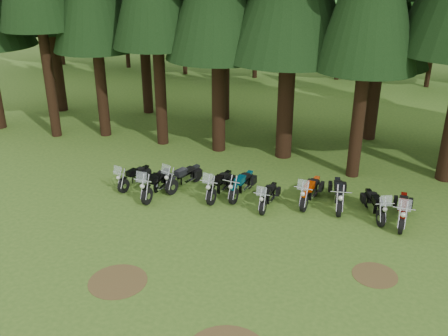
# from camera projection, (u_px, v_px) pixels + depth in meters

# --- Properties ---
(ground) EXTENTS (120.00, 120.00, 0.00)m
(ground) POSITION_uv_depth(u_px,v_px,m) (230.00, 261.00, 16.13)
(ground) COLOR #385B1D
(ground) RESTS_ON ground
(decid_2) EXTENTS (6.72, 6.53, 8.40)m
(decid_2) POSITION_uv_depth(u_px,v_px,m) (186.00, 11.00, 38.65)
(decid_2) COLOR black
(decid_2) RESTS_ON ground
(decid_3) EXTENTS (6.12, 5.95, 7.65)m
(decid_3) POSITION_uv_depth(u_px,v_px,m) (259.00, 19.00, 37.68)
(decid_3) COLOR black
(decid_3) RESTS_ON ground
(decid_4) EXTENTS (5.93, 5.76, 7.41)m
(decid_4) POSITION_uv_depth(u_px,v_px,m) (345.00, 22.00, 37.19)
(decid_4) COLOR black
(decid_4) RESTS_ON ground
(dirt_patch_0) EXTENTS (1.80, 1.80, 0.01)m
(dirt_patch_0) POSITION_uv_depth(u_px,v_px,m) (118.00, 281.00, 15.13)
(dirt_patch_0) COLOR #4C3D1E
(dirt_patch_0) RESTS_ON ground
(dirt_patch_1) EXTENTS (1.40, 1.40, 0.01)m
(dirt_patch_1) POSITION_uv_depth(u_px,v_px,m) (375.00, 275.00, 15.42)
(dirt_patch_1) COLOR #4C3D1E
(dirt_patch_1) RESTS_ON ground
(motorcycle_0) EXTENTS (0.83, 2.01, 1.28)m
(motorcycle_0) POSITION_uv_depth(u_px,v_px,m) (135.00, 177.00, 21.10)
(motorcycle_0) COLOR black
(motorcycle_0) RESTS_ON ground
(motorcycle_1) EXTENTS (0.54, 2.42, 1.52)m
(motorcycle_1) POSITION_uv_depth(u_px,v_px,m) (157.00, 184.00, 20.28)
(motorcycle_1) COLOR black
(motorcycle_1) RESTS_ON ground
(motorcycle_2) EXTENTS (1.08, 2.19, 1.42)m
(motorcycle_2) POSITION_uv_depth(u_px,v_px,m) (184.00, 178.00, 20.96)
(motorcycle_2) COLOR black
(motorcycle_2) RESTS_ON ground
(motorcycle_3) EXTENTS (0.61, 2.33, 1.46)m
(motorcycle_3) POSITION_uv_depth(u_px,v_px,m) (220.00, 185.00, 20.21)
(motorcycle_3) COLOR black
(motorcycle_3) RESTS_ON ground
(motorcycle_4) EXTENTS (0.52, 2.22, 0.91)m
(motorcycle_4) POSITION_uv_depth(u_px,v_px,m) (242.00, 185.00, 20.28)
(motorcycle_4) COLOR black
(motorcycle_4) RESTS_ON ground
(motorcycle_5) EXTENTS (0.47, 2.04, 1.28)m
(motorcycle_5) POSITION_uv_depth(u_px,v_px,m) (268.00, 197.00, 19.42)
(motorcycle_5) COLOR black
(motorcycle_5) RESTS_ON ground
(motorcycle_6) EXTENTS (0.67, 2.31, 1.45)m
(motorcycle_6) POSITION_uv_depth(u_px,v_px,m) (310.00, 192.00, 19.69)
(motorcycle_6) COLOR black
(motorcycle_6) RESTS_ON ground
(motorcycle_7) EXTENTS (0.45, 2.36, 0.96)m
(motorcycle_7) POSITION_uv_depth(u_px,v_px,m) (338.00, 195.00, 19.45)
(motorcycle_7) COLOR black
(motorcycle_7) RESTS_ON ground
(motorcycle_8) EXTENTS (0.95, 2.12, 1.36)m
(motorcycle_8) POSITION_uv_depth(u_px,v_px,m) (375.00, 205.00, 18.70)
(motorcycle_8) COLOR black
(motorcycle_8) RESTS_ON ground
(motorcycle_9) EXTENTS (0.49, 2.37, 1.49)m
(motorcycle_9) POSITION_uv_depth(u_px,v_px,m) (402.00, 211.00, 18.23)
(motorcycle_9) COLOR black
(motorcycle_9) RESTS_ON ground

